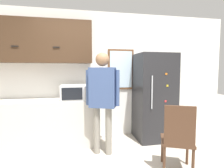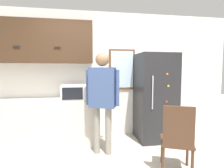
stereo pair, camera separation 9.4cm
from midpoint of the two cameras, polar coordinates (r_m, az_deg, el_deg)
back_wall at (r=3.83m, az=-3.27°, el=2.89°), size 6.00×0.06×2.70m
counter at (r=3.70m, az=-21.62°, el=-11.69°), size 2.03×0.61×0.89m
upper_cabinets at (r=3.72m, az=-21.91°, el=12.66°), size 2.03×0.37×0.81m
microwave at (r=3.41m, az=-11.03°, el=-2.68°), size 0.52×0.38×0.29m
person at (r=3.00m, az=-2.26°, el=-2.78°), size 0.55×0.36×1.76m
refrigerator at (r=3.79m, az=14.60°, el=-4.10°), size 0.76×0.72×1.80m
chair at (r=2.70m, az=21.50°, el=-15.85°), size 0.57×0.57×0.99m
window at (r=3.87m, az=3.95°, el=4.77°), size 0.57×0.05×0.88m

